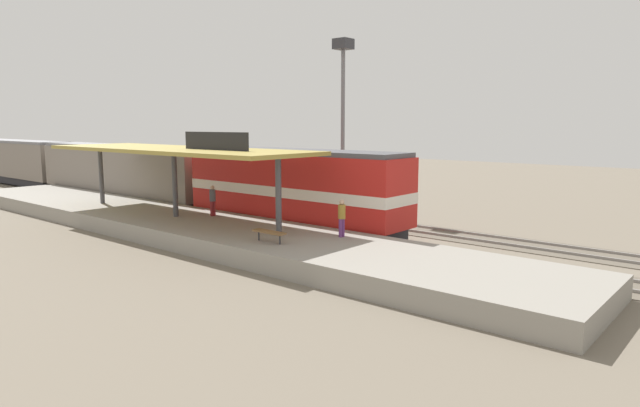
{
  "coord_description": "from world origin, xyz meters",
  "views": [
    {
      "loc": [
        -22.4,
        -25.55,
        5.99
      ],
      "look_at": [
        -1.38,
        -7.77,
        2.0
      ],
      "focal_mm": 30.82,
      "sensor_mm": 36.0,
      "label": 1
    }
  ],
  "objects_px": {
    "platform_bench": "(269,232)",
    "person_waiting": "(342,216)",
    "passenger_carriage_front": "(122,172)",
    "light_mast": "(343,89)",
    "locomotive": "(292,188)",
    "passenger_carriage_rear": "(13,161)",
    "person_walking": "(213,199)"
  },
  "relations": [
    {
      "from": "passenger_carriage_front",
      "to": "passenger_carriage_rear",
      "type": "height_order",
      "value": "same"
    },
    {
      "from": "platform_bench",
      "to": "passenger_carriage_front",
      "type": "bearing_deg",
      "value": 74.88
    },
    {
      "from": "platform_bench",
      "to": "locomotive",
      "type": "relative_size",
      "value": 0.12
    },
    {
      "from": "platform_bench",
      "to": "light_mast",
      "type": "distance_m",
      "value": 16.89
    },
    {
      "from": "passenger_carriage_rear",
      "to": "locomotive",
      "type": "bearing_deg",
      "value": -90.0
    },
    {
      "from": "platform_bench",
      "to": "person_waiting",
      "type": "bearing_deg",
      "value": -29.62
    },
    {
      "from": "passenger_carriage_rear",
      "to": "passenger_carriage_front",
      "type": "bearing_deg",
      "value": -90.0
    },
    {
      "from": "passenger_carriage_front",
      "to": "light_mast",
      "type": "xyz_separation_m",
      "value": [
        7.8,
        -15.5,
        6.08
      ]
    },
    {
      "from": "person_waiting",
      "to": "locomotive",
      "type": "bearing_deg",
      "value": 62.73
    },
    {
      "from": "passenger_carriage_rear",
      "to": "person_waiting",
      "type": "xyz_separation_m",
      "value": [
        -3.04,
        -44.69,
        -0.46
      ]
    },
    {
      "from": "person_waiting",
      "to": "person_walking",
      "type": "relative_size",
      "value": 1.0
    },
    {
      "from": "light_mast",
      "to": "person_walking",
      "type": "distance_m",
      "value": 12.79
    },
    {
      "from": "person_walking",
      "to": "passenger_carriage_front",
      "type": "bearing_deg",
      "value": 77.98
    },
    {
      "from": "platform_bench",
      "to": "locomotive",
      "type": "bearing_deg",
      "value": 35.06
    },
    {
      "from": "light_mast",
      "to": "person_waiting",
      "type": "relative_size",
      "value": 6.84
    },
    {
      "from": "passenger_carriage_rear",
      "to": "person_waiting",
      "type": "bearing_deg",
      "value": -93.89
    },
    {
      "from": "person_waiting",
      "to": "passenger_carriage_front",
      "type": "bearing_deg",
      "value": 82.75
    },
    {
      "from": "light_mast",
      "to": "person_waiting",
      "type": "xyz_separation_m",
      "value": [
        -10.84,
        -8.4,
        -6.54
      ]
    },
    {
      "from": "passenger_carriage_rear",
      "to": "person_walking",
      "type": "relative_size",
      "value": 11.7
    },
    {
      "from": "passenger_carriage_front",
      "to": "passenger_carriage_rear",
      "type": "relative_size",
      "value": 1.0
    },
    {
      "from": "locomotive",
      "to": "light_mast",
      "type": "height_order",
      "value": "light_mast"
    },
    {
      "from": "passenger_carriage_front",
      "to": "person_waiting",
      "type": "xyz_separation_m",
      "value": [
        -3.04,
        -23.89,
        -0.46
      ]
    },
    {
      "from": "light_mast",
      "to": "person_waiting",
      "type": "distance_m",
      "value": 15.19
    },
    {
      "from": "light_mast",
      "to": "person_waiting",
      "type": "height_order",
      "value": "light_mast"
    },
    {
      "from": "platform_bench",
      "to": "person_walking",
      "type": "distance_m",
      "value": 7.88
    },
    {
      "from": "person_waiting",
      "to": "light_mast",
      "type": "bearing_deg",
      "value": 37.77
    },
    {
      "from": "passenger_carriage_front",
      "to": "platform_bench",
      "type": "bearing_deg",
      "value": -105.12
    },
    {
      "from": "passenger_carriage_front",
      "to": "light_mast",
      "type": "relative_size",
      "value": 1.71
    },
    {
      "from": "locomotive",
      "to": "person_walking",
      "type": "height_order",
      "value": "locomotive"
    },
    {
      "from": "light_mast",
      "to": "passenger_carriage_front",
      "type": "bearing_deg",
      "value": 116.72
    },
    {
      "from": "platform_bench",
      "to": "light_mast",
      "type": "xyz_separation_m",
      "value": [
        13.8,
        6.72,
        7.05
      ]
    },
    {
      "from": "passenger_carriage_front",
      "to": "light_mast",
      "type": "distance_m",
      "value": 18.38
    }
  ]
}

